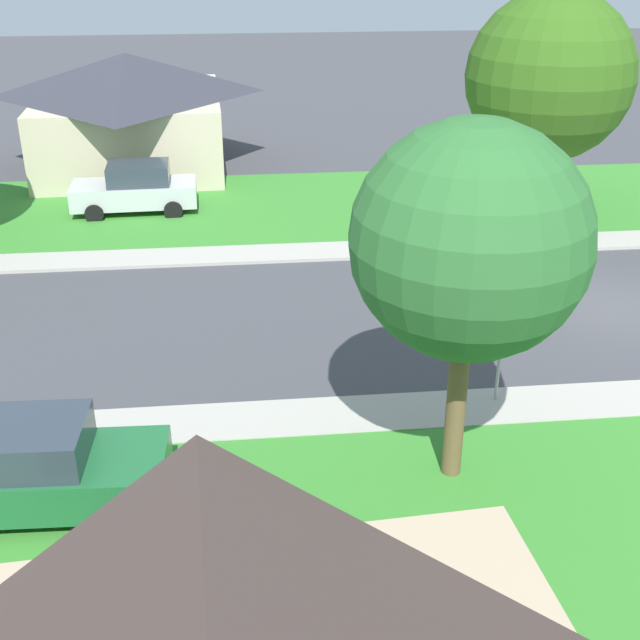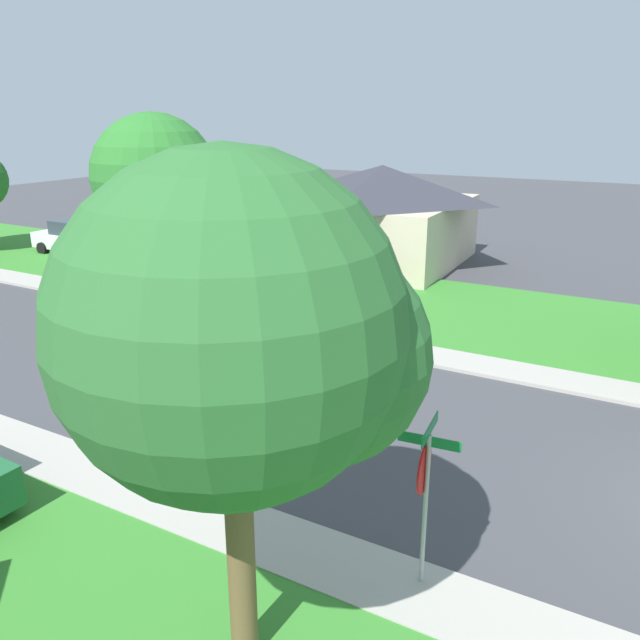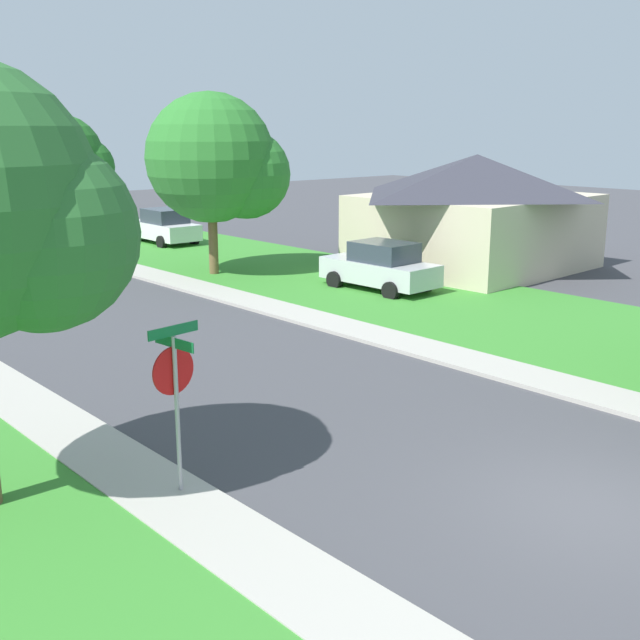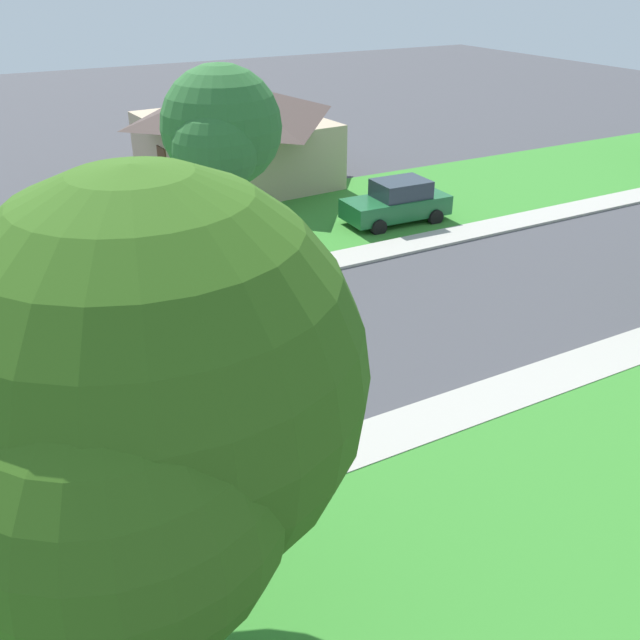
{
  "view_description": "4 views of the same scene",
  "coord_description": "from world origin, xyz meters",
  "px_view_note": "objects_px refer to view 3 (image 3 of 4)",
  "views": [
    {
      "loc": [
        -19.05,
        9.93,
        9.36
      ],
      "look_at": [
        -2.87,
        8.24,
        1.4
      ],
      "focal_mm": 46.07,
      "sensor_mm": 36.0,
      "label": 1
    },
    {
      "loc": [
        -12.14,
        2.11,
        6.94
      ],
      "look_at": [
        2.51,
        10.25,
        1.4
      ],
      "focal_mm": 35.44,
      "sensor_mm": 36.0,
      "label": 2
    },
    {
      "loc": [
        -10.32,
        -5.24,
        5.65
      ],
      "look_at": [
        1.1,
        7.5,
        1.4
      ],
      "focal_mm": 43.68,
      "sensor_mm": 36.0,
      "label": 3
    },
    {
      "loc": [
        14.95,
        -2.13,
        9.46
      ],
      "look_at": [
        1.33,
        5.39,
        1.4
      ],
      "focal_mm": 38.86,
      "sensor_mm": 36.0,
      "label": 4
    }
  ],
  "objects_px": {
    "tree_sidewalk_near": "(220,162)",
    "tree_across_right": "(68,160)",
    "car_silver_kerbside_mid": "(381,267)",
    "stop_sign_far_corner": "(175,381)",
    "house_right_setback": "(475,210)",
    "car_white_across_road": "(164,227)"
  },
  "relations": [
    {
      "from": "stop_sign_far_corner",
      "to": "tree_across_right",
      "type": "distance_m",
      "value": 31.2
    },
    {
      "from": "car_silver_kerbside_mid",
      "to": "car_white_across_road",
      "type": "xyz_separation_m",
      "value": [
        0.22,
        15.0,
        0.0
      ]
    },
    {
      "from": "car_silver_kerbside_mid",
      "to": "house_right_setback",
      "type": "bearing_deg",
      "value": 6.17
    },
    {
      "from": "stop_sign_far_corner",
      "to": "house_right_setback",
      "type": "bearing_deg",
      "value": 25.48
    },
    {
      "from": "stop_sign_far_corner",
      "to": "car_silver_kerbside_mid",
      "type": "xyz_separation_m",
      "value": [
        13.75,
        8.82,
        -1.01
      ]
    },
    {
      "from": "stop_sign_far_corner",
      "to": "tree_sidewalk_near",
      "type": "height_order",
      "value": "tree_sidewalk_near"
    },
    {
      "from": "car_white_across_road",
      "to": "house_right_setback",
      "type": "xyz_separation_m",
      "value": [
        5.93,
        -14.33,
        1.5
      ]
    },
    {
      "from": "house_right_setback",
      "to": "stop_sign_far_corner",
      "type": "bearing_deg",
      "value": -154.52
    },
    {
      "from": "stop_sign_far_corner",
      "to": "house_right_setback",
      "type": "xyz_separation_m",
      "value": [
        19.91,
        9.49,
        0.49
      ]
    },
    {
      "from": "car_white_across_road",
      "to": "tree_sidewalk_near",
      "type": "xyz_separation_m",
      "value": [
        -2.63,
        -8.76,
        3.48
      ]
    },
    {
      "from": "car_silver_kerbside_mid",
      "to": "tree_across_right",
      "type": "relative_size",
      "value": 0.69
    },
    {
      "from": "stop_sign_far_corner",
      "to": "car_white_across_road",
      "type": "distance_m",
      "value": 27.63
    },
    {
      "from": "car_silver_kerbside_mid",
      "to": "tree_across_right",
      "type": "height_order",
      "value": "tree_across_right"
    },
    {
      "from": "tree_across_right",
      "to": "house_right_setback",
      "type": "height_order",
      "value": "tree_across_right"
    },
    {
      "from": "tree_sidewalk_near",
      "to": "tree_across_right",
      "type": "distance_m",
      "value": 13.86
    },
    {
      "from": "tree_sidewalk_near",
      "to": "tree_across_right",
      "type": "bearing_deg",
      "value": 89.16
    },
    {
      "from": "stop_sign_far_corner",
      "to": "car_silver_kerbside_mid",
      "type": "height_order",
      "value": "stop_sign_far_corner"
    },
    {
      "from": "car_white_across_road",
      "to": "car_silver_kerbside_mid",
      "type": "bearing_deg",
      "value": -90.86
    },
    {
      "from": "car_white_across_road",
      "to": "tree_across_right",
      "type": "xyz_separation_m",
      "value": [
        -2.42,
        5.09,
        3.16
      ]
    },
    {
      "from": "stop_sign_far_corner",
      "to": "car_white_across_road",
      "type": "relative_size",
      "value": 0.64
    },
    {
      "from": "car_silver_kerbside_mid",
      "to": "house_right_setback",
      "type": "height_order",
      "value": "house_right_setback"
    },
    {
      "from": "tree_across_right",
      "to": "car_white_across_road",
      "type": "bearing_deg",
      "value": -64.54
    }
  ]
}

